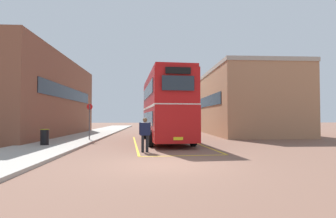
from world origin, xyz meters
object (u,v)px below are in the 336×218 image
Objects in this scene: pedestrian_boarding at (145,132)px; bus_stop_sign at (90,118)px; double_decker_bus at (165,107)px; litter_bin at (45,137)px; single_deck_bus at (170,118)px.

pedestrian_boarding is 0.66× the size of bus_stop_sign.
litter_bin is (-7.27, -3.16, -1.90)m from double_decker_bus.
pedestrian_boarding is at bearing -56.97° from bus_stop_sign.
double_decker_bus is 21.24m from single_deck_bus.
pedestrian_boarding reaches higher than litter_bin.
pedestrian_boarding is (-3.02, -26.95, -0.62)m from single_deck_bus.
litter_bin is at bearing 156.12° from pedestrian_boarding.
double_decker_bus is 4.01× the size of bus_stop_sign.
single_deck_bus is 27.13m from pedestrian_boarding.
bus_stop_sign is (-5.54, 0.72, -0.79)m from double_decker_bus.
pedestrian_boarding is 1.87× the size of litter_bin.
bus_stop_sign is (-7.26, -20.43, 0.08)m from single_deck_bus.
single_deck_bus is 25.94m from litter_bin.
bus_stop_sign reaches higher than pedestrian_boarding.
bus_stop_sign is at bearing 172.65° from double_decker_bus.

